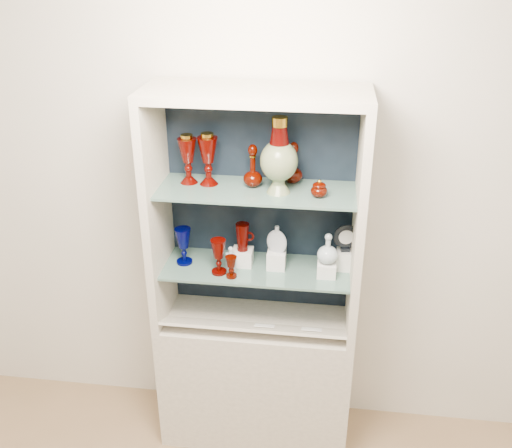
# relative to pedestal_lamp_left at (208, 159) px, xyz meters

# --- Properties ---
(wall_back) EXTENTS (3.50, 0.02, 2.80)m
(wall_back) POSITION_rel_pedestal_lamp_left_xyz_m (0.23, 0.16, -0.19)
(wall_back) COLOR beige
(wall_back) RESTS_ON ground
(cabinet_base) EXTENTS (1.00, 0.40, 0.75)m
(cabinet_base) POSITION_rel_pedestal_lamp_left_xyz_m (0.23, -0.06, -1.22)
(cabinet_base) COLOR #BBB19D
(cabinet_base) RESTS_ON ground
(cabinet_back_panel) EXTENTS (0.98, 0.02, 1.15)m
(cabinet_back_panel) POSITION_rel_pedestal_lamp_left_xyz_m (0.23, 0.13, -0.27)
(cabinet_back_panel) COLOR black
(cabinet_back_panel) RESTS_ON cabinet_base
(cabinet_side_left) EXTENTS (0.04, 0.40, 1.15)m
(cabinet_side_left) POSITION_rel_pedestal_lamp_left_xyz_m (-0.25, -0.06, -0.27)
(cabinet_side_left) COLOR #BBB19D
(cabinet_side_left) RESTS_ON cabinet_base
(cabinet_side_right) EXTENTS (0.04, 0.40, 1.15)m
(cabinet_side_right) POSITION_rel_pedestal_lamp_left_xyz_m (0.71, -0.06, -0.27)
(cabinet_side_right) COLOR #BBB19D
(cabinet_side_right) RESTS_ON cabinet_base
(cabinet_top_cap) EXTENTS (1.00, 0.40, 0.04)m
(cabinet_top_cap) POSITION_rel_pedestal_lamp_left_xyz_m (0.23, -0.06, 0.33)
(cabinet_top_cap) COLOR #BBB19D
(cabinet_top_cap) RESTS_ON cabinet_side_left
(shelf_lower) EXTENTS (0.92, 0.34, 0.01)m
(shelf_lower) POSITION_rel_pedestal_lamp_left_xyz_m (0.23, -0.04, -0.55)
(shelf_lower) COLOR slate
(shelf_lower) RESTS_ON cabinet_side_left
(shelf_upper) EXTENTS (0.92, 0.34, 0.01)m
(shelf_upper) POSITION_rel_pedestal_lamp_left_xyz_m (0.23, -0.04, -0.13)
(shelf_upper) COLOR slate
(shelf_upper) RESTS_ON cabinet_side_left
(label_ledge) EXTENTS (0.92, 0.17, 0.09)m
(label_ledge) POSITION_rel_pedestal_lamp_left_xyz_m (0.23, -0.17, -0.81)
(label_ledge) COLOR #BBB19D
(label_ledge) RESTS_ON cabinet_base
(label_card_0) EXTENTS (0.10, 0.06, 0.03)m
(label_card_0) POSITION_rel_pedestal_lamp_left_xyz_m (0.52, -0.17, -0.80)
(label_card_0) COLOR white
(label_card_0) RESTS_ON label_ledge
(label_card_1) EXTENTS (0.10, 0.06, 0.03)m
(label_card_1) POSITION_rel_pedestal_lamp_left_xyz_m (0.29, -0.17, -0.80)
(label_card_1) COLOR white
(label_card_1) RESTS_ON label_ledge
(pedestal_lamp_left) EXTENTS (0.10, 0.10, 0.25)m
(pedestal_lamp_left) POSITION_rel_pedestal_lamp_left_xyz_m (0.00, 0.00, 0.00)
(pedestal_lamp_left) COLOR #450500
(pedestal_lamp_left) RESTS_ON shelf_upper
(pedestal_lamp_right) EXTENTS (0.12, 0.12, 0.24)m
(pedestal_lamp_right) POSITION_rel_pedestal_lamp_left_xyz_m (-0.10, 0.01, -0.01)
(pedestal_lamp_right) COLOR #450500
(pedestal_lamp_right) RESTS_ON shelf_upper
(enamel_urn) EXTENTS (0.22, 0.22, 0.35)m
(enamel_urn) POSITION_rel_pedestal_lamp_left_xyz_m (0.34, -0.06, 0.05)
(enamel_urn) COLOR #104215
(enamel_urn) RESTS_ON shelf_upper
(ruby_decanter_a) EXTENTS (0.10, 0.10, 0.23)m
(ruby_decanter_a) POSITION_rel_pedestal_lamp_left_xyz_m (0.21, -0.01, -0.01)
(ruby_decanter_a) COLOR #440900
(ruby_decanter_a) RESTS_ON shelf_upper
(ruby_decanter_b) EXTENTS (0.10, 0.10, 0.21)m
(ruby_decanter_b) POSITION_rel_pedestal_lamp_left_xyz_m (0.39, 0.07, -0.02)
(ruby_decanter_b) COLOR #440900
(ruby_decanter_b) RESTS_ON shelf_upper
(lidded_bowl) EXTENTS (0.09, 0.09, 0.09)m
(lidded_bowl) POSITION_rel_pedestal_lamp_left_xyz_m (0.52, -0.09, -0.08)
(lidded_bowl) COLOR #440900
(lidded_bowl) RESTS_ON shelf_upper
(cobalt_goblet) EXTENTS (0.09, 0.09, 0.19)m
(cobalt_goblet) POSITION_rel_pedestal_lamp_left_xyz_m (-0.13, -0.04, -0.45)
(cobalt_goblet) COLOR #00023E
(cobalt_goblet) RESTS_ON shelf_lower
(ruby_goblet_tall) EXTENTS (0.09, 0.09, 0.18)m
(ruby_goblet_tall) POSITION_rel_pedestal_lamp_left_xyz_m (0.06, -0.11, -0.45)
(ruby_goblet_tall) COLOR #450500
(ruby_goblet_tall) RESTS_ON shelf_lower
(ruby_goblet_small) EXTENTS (0.07, 0.07, 0.11)m
(ruby_goblet_small) POSITION_rel_pedestal_lamp_left_xyz_m (0.13, -0.14, -0.49)
(ruby_goblet_small) COLOR #440900
(ruby_goblet_small) RESTS_ON shelf_lower
(riser_ruby_pitcher) EXTENTS (0.10, 0.10, 0.08)m
(riser_ruby_pitcher) POSITION_rel_pedestal_lamp_left_xyz_m (0.16, -0.01, -0.50)
(riser_ruby_pitcher) COLOR silver
(riser_ruby_pitcher) RESTS_ON shelf_lower
(ruby_pitcher) EXTENTS (0.11, 0.08, 0.14)m
(ruby_pitcher) POSITION_rel_pedestal_lamp_left_xyz_m (0.16, -0.01, -0.39)
(ruby_pitcher) COLOR #450500
(ruby_pitcher) RESTS_ON riser_ruby_pitcher
(clear_square_bottle) EXTENTS (0.06, 0.06, 0.13)m
(clear_square_bottle) POSITION_rel_pedestal_lamp_left_xyz_m (0.11, -0.08, -0.48)
(clear_square_bottle) COLOR #ABBEC7
(clear_square_bottle) RESTS_ON shelf_lower
(riser_flat_flask) EXTENTS (0.09, 0.09, 0.09)m
(riser_flat_flask) POSITION_rel_pedestal_lamp_left_xyz_m (0.33, -0.03, -0.50)
(riser_flat_flask) COLOR silver
(riser_flat_flask) RESTS_ON shelf_lower
(flat_flask) EXTENTS (0.11, 0.07, 0.14)m
(flat_flask) POSITION_rel_pedestal_lamp_left_xyz_m (0.33, -0.03, -0.38)
(flat_flask) COLOR #B1B9C5
(flat_flask) RESTS_ON riser_flat_flask
(riser_clear_round_decanter) EXTENTS (0.09, 0.09, 0.07)m
(riser_clear_round_decanter) POSITION_rel_pedestal_lamp_left_xyz_m (0.58, -0.07, -0.51)
(riser_clear_round_decanter) COLOR silver
(riser_clear_round_decanter) RESTS_ON shelf_lower
(clear_round_decanter) EXTENTS (0.12, 0.12, 0.15)m
(clear_round_decanter) POSITION_rel_pedestal_lamp_left_xyz_m (0.58, -0.07, -0.40)
(clear_round_decanter) COLOR #ABBEC7
(clear_round_decanter) RESTS_ON riser_clear_round_decanter
(riser_cameo_medallion) EXTENTS (0.08, 0.08, 0.10)m
(riser_cameo_medallion) POSITION_rel_pedestal_lamp_left_xyz_m (0.66, 0.01, -0.49)
(riser_cameo_medallion) COLOR silver
(riser_cameo_medallion) RESTS_ON shelf_lower
(cameo_medallion) EXTENTS (0.13, 0.06, 0.14)m
(cameo_medallion) POSITION_rel_pedestal_lamp_left_xyz_m (0.66, 0.01, -0.37)
(cameo_medallion) COLOR black
(cameo_medallion) RESTS_ON riser_cameo_medallion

